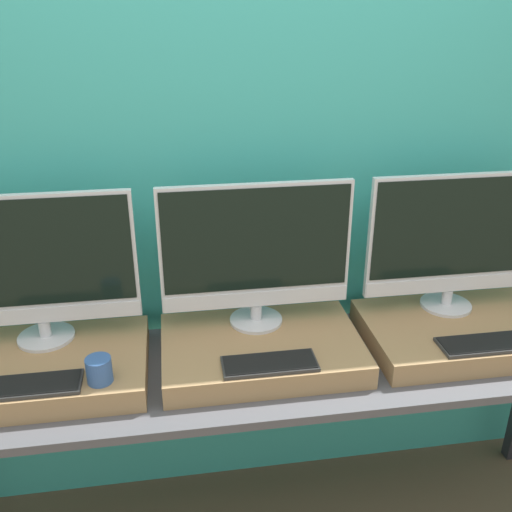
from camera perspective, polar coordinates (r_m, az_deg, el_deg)
wall_back at (r=2.08m, az=-0.89°, el=6.46°), size 8.00×0.04×2.60m
workbench at (r=2.03m, az=0.68°, el=-12.49°), size 2.53×0.58×0.80m
wooden_riser_left at (r=2.02m, az=-20.62°, el=-10.48°), size 0.68×0.45×0.08m
monitor_left at (r=1.97m, az=-21.34°, el=-0.90°), size 0.66×0.19×0.52m
keyboard_left at (r=1.87m, az=-21.68°, el=-11.95°), size 0.30×0.12×0.01m
mug at (r=1.81m, az=-15.42°, el=-10.93°), size 0.08×0.08×0.08m
wooden_riser_center at (r=1.99m, az=0.55°, el=-9.30°), size 0.68×0.45×0.08m
monitor_center at (r=1.94m, az=0.01°, el=0.44°), size 0.66×0.19×0.52m
keyboard_center at (r=1.83m, az=1.37°, el=-10.70°), size 0.30×0.12×0.01m
wooden_riser_right at (r=2.21m, az=19.64°, el=-7.15°), size 0.68×0.45×0.08m
monitor_right at (r=2.16m, az=19.37°, el=1.62°), size 0.66×0.19×0.52m
keyboard_right at (r=2.07m, az=21.78°, el=-8.17°), size 0.30×0.12×0.01m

